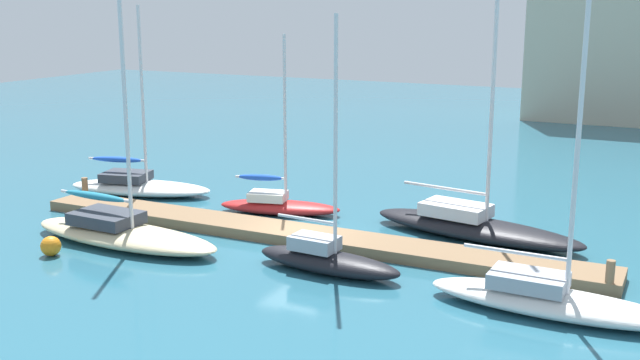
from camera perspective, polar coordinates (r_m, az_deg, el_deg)
ground_plane at (r=30.30m, az=-1.68°, el=-4.45°), size 120.00×120.00×0.00m
dock_pier at (r=30.24m, az=-1.68°, el=-4.07°), size 24.05×1.97×0.42m
dock_piling_near_end at (r=37.45m, az=-16.99°, el=-0.71°), size 0.28×0.28×1.17m
dock_piling_far_end at (r=26.18m, az=20.66°, el=-6.80°), size 0.28×0.28×1.17m
sailboat_0 at (r=38.36m, az=-13.32°, el=-0.33°), size 7.50×3.96×9.00m
sailboat_1 at (r=30.61m, az=-14.48°, el=-3.68°), size 8.66×2.89×10.34m
sailboat_2 at (r=33.95m, az=-3.14°, el=-1.72°), size 5.64×2.90×7.81m
sailboat_3 at (r=26.60m, az=0.49°, el=-5.74°), size 5.50×1.85×8.76m
sailboat_4 at (r=31.00m, az=11.28°, el=-3.15°), size 9.00×3.70×14.38m
sailboat_5 at (r=24.18m, az=16.67°, el=-8.29°), size 7.55×2.29×11.25m
mooring_buoy_orange at (r=29.99m, az=-19.30°, el=-4.64°), size 0.74×0.74×0.74m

